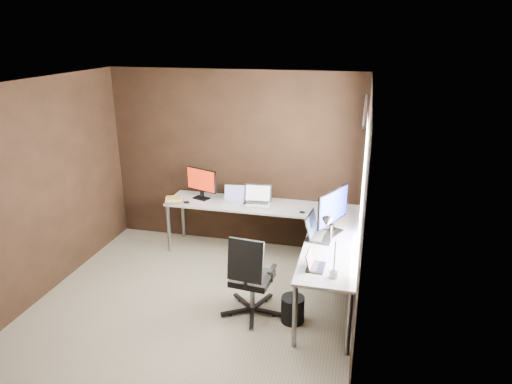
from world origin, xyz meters
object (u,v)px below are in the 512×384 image
drawer_pedestal (328,252)px  book_stack (174,200)px  monitor_right (333,209)px  wastebasket (293,309)px  laptop_black_big (317,232)px  laptop_white (236,198)px  laptop_silver (257,200)px  desk_lamp (329,239)px  laptop_black_small (313,264)px  office_chair (251,291)px  monitor_left (201,182)px

drawer_pedestal → book_stack: bearing=176.0°
monitor_right → wastebasket: bearing=-176.5°
drawer_pedestal → book_stack: 2.21m
laptop_black_big → wastebasket: bearing=172.7°
laptop_white → book_stack: (-0.82, -0.24, -0.01)m
book_stack → wastebasket: size_ratio=0.95×
laptop_silver → laptop_black_big: bearing=-46.9°
laptop_silver → desk_lamp: bearing=-60.3°
drawer_pedestal → laptop_black_small: size_ratio=2.34×
laptop_silver → laptop_black_small: 1.88m
laptop_silver → office_chair: (0.29, -1.49, -0.50)m
monitor_right → desk_lamp: size_ratio=1.01×
laptop_black_small → desk_lamp: bearing=-115.9°
monitor_left → monitor_right: (1.89, -0.72, 0.05)m
laptop_silver → laptop_black_big: (0.92, -0.86, 0.00)m
monitor_left → wastebasket: bearing=-24.2°
monitor_right → desk_lamp: (0.04, -0.98, 0.07)m
monitor_left → laptop_white: 0.54m
laptop_white → wastebasket: (1.07, -1.53, -0.63)m
drawer_pedestal → wastebasket: bearing=-103.3°
laptop_white → office_chair: office_chair is taller
monitor_right → laptop_white: 1.58m
laptop_white → office_chair: 1.69m
monitor_right → laptop_black_big: size_ratio=1.37×
desk_lamp → wastebasket: size_ratio=2.03×
monitor_right → laptop_white: (-1.39, 0.72, -0.25)m
office_chair → monitor_right: bearing=50.5°
monitor_left → laptop_black_big: monitor_left is taller
drawer_pedestal → laptop_white: 1.47m
book_stack → office_chair: office_chair is taller
desk_lamp → monitor_left: bearing=114.7°
laptop_silver → wastebasket: size_ratio=1.35×
book_stack → wastebasket: (1.89, -1.30, -0.62)m
wastebasket → laptop_black_small: bearing=-23.5°
monitor_left → office_chair: 1.99m
office_chair → laptop_black_small: bearing=-4.3°
office_chair → laptop_silver: bearing=106.5°
monitor_left → desk_lamp: 2.57m
drawer_pedestal → laptop_black_small: 1.32m
monitor_right → laptop_black_small: size_ratio=2.33×
monitor_left → desk_lamp: desk_lamp is taller
monitor_left → laptop_white: bearing=19.5°
office_chair → drawer_pedestal: bearing=62.1°
laptop_white → desk_lamp: bearing=-58.6°
drawer_pedestal → book_stack: size_ratio=2.16×
laptop_black_big → laptop_black_small: laptop_black_big is taller
drawer_pedestal → laptop_black_small: laptop_black_small is taller
drawer_pedestal → laptop_black_small: (-0.06, -1.24, 0.47)m
laptop_silver → laptop_white: bearing=174.1°
laptop_black_big → monitor_right: bearing=-38.4°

